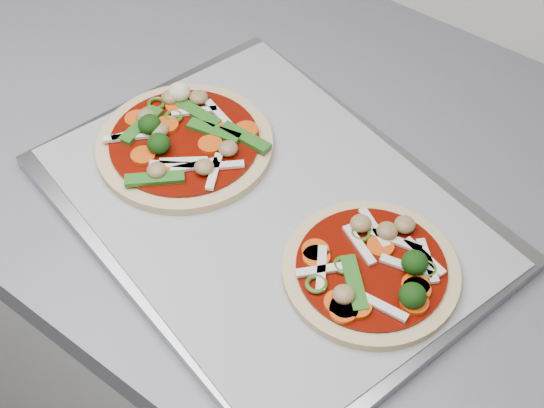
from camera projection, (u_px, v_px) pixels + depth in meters
The scene contains 6 objects.
base_cabinet at pixel (176, 292), 1.25m from camera, with size 3.60×0.60×0.86m, color silver.
countertop at pixel (139, 81), 0.91m from camera, with size 3.60×0.60×0.04m, color slate.
baking_tray at pixel (267, 210), 0.74m from camera, with size 0.43×0.32×0.01m, color gray.
parchment at pixel (267, 204), 0.74m from camera, with size 0.41×0.30×0.00m, color gray.
pizza_left at pixel (183, 141), 0.78m from camera, with size 0.25×0.25×0.03m.
pizza_right at pixel (373, 270), 0.67m from camera, with size 0.19×0.19×0.03m.
Camera 1 is at (0.55, 0.84, 1.47)m, focal length 50.00 mm.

